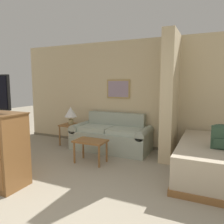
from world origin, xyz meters
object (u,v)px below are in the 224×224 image
object	(u,v)px
couch	(111,136)
table_lamp	(71,113)
coffee_table	(91,144)
backpack	(222,136)

from	to	relation	value
couch	table_lamp	world-z (taller)	table_lamp
table_lamp	coffee_table	bearing A→B (deg)	-39.67
couch	backpack	size ratio (longest dim) A/B	4.91
coffee_table	backpack	distance (m)	2.34
couch	backpack	world-z (taller)	backpack
coffee_table	backpack	size ratio (longest dim) A/B	1.68
coffee_table	table_lamp	bearing A→B (deg)	140.33
table_lamp	backpack	world-z (taller)	table_lamp
couch	coffee_table	world-z (taller)	couch
table_lamp	backpack	distance (m)	3.53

